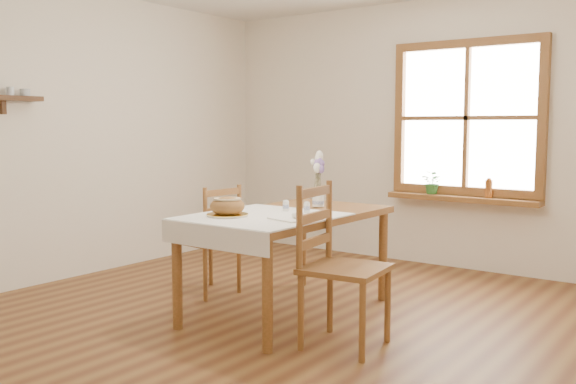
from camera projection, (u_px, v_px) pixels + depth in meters
name	position (u px, v px, depth m)	size (l,w,h in m)	color
ground	(263.00, 323.00, 4.51)	(5.00, 5.00, 0.00)	brown
room_walls	(262.00, 77.00, 4.33)	(4.60, 5.10, 2.65)	#EDE4CD
window	(467.00, 118.00, 6.04)	(1.46, 0.08, 1.46)	#93572D
window_sill	(462.00, 199.00, 6.06)	(1.46, 0.20, 0.05)	#93572D
wall_shelf	(5.00, 97.00, 5.14)	(0.16, 0.60, 0.24)	#503019
dining_table	(288.00, 224.00, 4.68)	(0.90, 1.60, 0.75)	#93572D
table_linen	(262.00, 217.00, 4.42)	(0.91, 0.99, 0.01)	white
chair_left	(208.00, 239.00, 5.27)	(0.42, 0.44, 0.90)	#93572D
chair_right	(345.00, 266.00, 3.98)	(0.48, 0.50, 1.02)	#93572D
bread_plate	(227.00, 215.00, 4.41)	(0.28, 0.28, 0.02)	white
bread_loaf	(227.00, 204.00, 4.40)	(0.24, 0.24, 0.13)	#925D33
egg_napkin	(292.00, 219.00, 4.25)	(0.26, 0.22, 0.01)	white
eggs	(292.00, 215.00, 4.24)	(0.20, 0.18, 0.04)	white
salt_shaker	(286.00, 205.00, 4.65)	(0.04, 0.04, 0.08)	white
pepper_shaker	(307.00, 207.00, 4.56)	(0.04, 0.04, 0.09)	white
flower_vase	(318.00, 201.00, 4.95)	(0.09, 0.09, 0.10)	white
lavender_bouquet	(318.00, 174.00, 4.93)	(0.16, 0.16, 0.31)	#745699
potted_plant	(433.00, 185.00, 6.22)	(0.20, 0.23, 0.18)	#2C6A2A
amber_bottle	(489.00, 188.00, 5.90)	(0.07, 0.07, 0.19)	#994F1C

